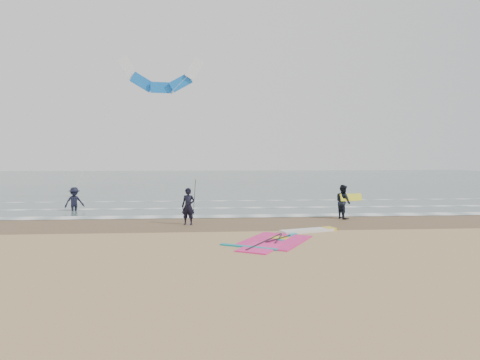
{
  "coord_description": "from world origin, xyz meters",
  "views": [
    {
      "loc": [
        -3.04,
        -15.17,
        3.29
      ],
      "look_at": [
        -1.47,
        5.0,
        2.2
      ],
      "focal_mm": 32.0,
      "sensor_mm": 36.0,
      "label": 1
    }
  ],
  "objects": [
    {
      "name": "person_walking",
      "position": [
        4.19,
        6.98,
        0.91
      ],
      "size": [
        0.9,
        1.04,
        1.82
      ],
      "primitive_type": "imported",
      "rotation": [
        0.0,
        0.0,
        1.85
      ],
      "color": "black",
      "rests_on": "ground"
    },
    {
      "name": "carried_kiteboard",
      "position": [
        4.59,
        6.88,
        1.15
      ],
      "size": [
        1.3,
        0.51,
        0.39
      ],
      "color": "yellow",
      "rests_on": "ground"
    },
    {
      "name": "sea_water",
      "position": [
        0.0,
        48.0,
        0.01
      ],
      "size": [
        120.0,
        80.0,
        0.02
      ],
      "primitive_type": "cube",
      "color": "#47605E",
      "rests_on": "ground"
    },
    {
      "name": "windsurf_rig",
      "position": [
        0.1,
        1.7,
        0.03
      ],
      "size": [
        5.3,
        5.01,
        0.13
      ],
      "color": "white",
      "rests_on": "ground"
    },
    {
      "name": "held_pole",
      "position": [
        -3.65,
        5.55,
        1.32
      ],
      "size": [
        0.17,
        0.86,
        1.82
      ],
      "color": "black",
      "rests_on": "ground"
    },
    {
      "name": "wet_sand_band",
      "position": [
        0.0,
        6.0,
        0.0
      ],
      "size": [
        120.0,
        5.0,
        0.01
      ],
      "primitive_type": "cube",
      "color": "brown",
      "rests_on": "ground"
    },
    {
      "name": "foam_waterline",
      "position": [
        0.0,
        10.44,
        0.03
      ],
      "size": [
        120.0,
        9.15,
        0.02
      ],
      "color": "white",
      "rests_on": "ground"
    },
    {
      "name": "person_standing",
      "position": [
        -3.95,
        5.55,
        0.9
      ],
      "size": [
        0.75,
        0.6,
        1.8
      ],
      "primitive_type": "imported",
      "rotation": [
        0.0,
        0.0,
        -0.3
      ],
      "color": "black",
      "rests_on": "ground"
    },
    {
      "name": "ground",
      "position": [
        0.0,
        0.0,
        0.0
      ],
      "size": [
        120.0,
        120.0,
        0.0
      ],
      "primitive_type": "plane",
      "color": "tan",
      "rests_on": "ground"
    },
    {
      "name": "person_wading",
      "position": [
        -11.08,
        11.34,
        0.91
      ],
      "size": [
        1.35,
        1.21,
        1.81
      ],
      "primitive_type": "imported",
      "rotation": [
        0.0,
        0.0,
        0.59
      ],
      "color": "black",
      "rests_on": "ground"
    },
    {
      "name": "surf_kite",
      "position": [
        -6.3,
        16.21,
        8.95
      ],
      "size": [
        7.91,
        5.1,
        9.31
      ],
      "color": "white",
      "rests_on": "ground"
    }
  ]
}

